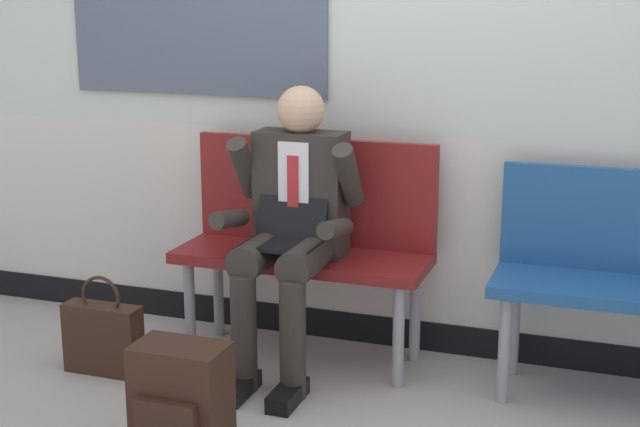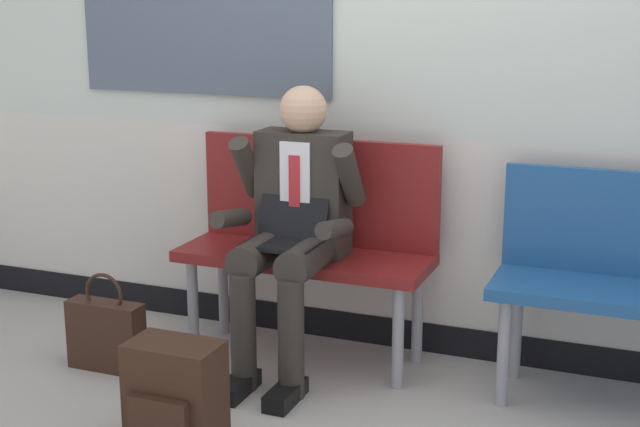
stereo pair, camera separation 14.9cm
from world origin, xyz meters
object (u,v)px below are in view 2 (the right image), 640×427
(bench_with_person, at_px, (310,233))
(handbag, at_px, (106,334))
(person_seated, at_px, (292,223))
(backpack, at_px, (175,397))

(bench_with_person, bearing_deg, handbag, -146.16)
(bench_with_person, relative_size, handbag, 2.55)
(person_seated, bearing_deg, bench_with_person, 90.00)
(bench_with_person, relative_size, person_seated, 0.91)
(person_seated, bearing_deg, handbag, -158.02)
(person_seated, relative_size, backpack, 3.05)
(backpack, distance_m, handbag, 0.84)
(person_seated, height_order, backpack, person_seated)
(bench_with_person, bearing_deg, person_seated, -90.00)
(person_seated, xyz_separation_m, handbag, (-0.77, -0.31, -0.51))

